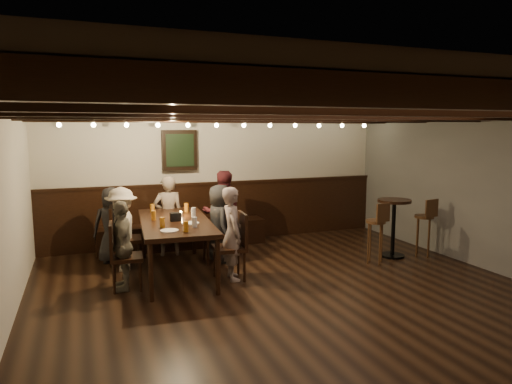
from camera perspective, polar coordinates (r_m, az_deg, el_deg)
name	(u,v)px	position (r m, az deg, el deg)	size (l,w,h in m)	color
room	(227,195)	(7.39, -3.69, -0.34)	(7.00, 7.00, 7.00)	black
dining_table	(175,225)	(6.77, -10.06, -4.05)	(1.15, 2.23, 0.81)	black
chair_left_near	(125,250)	(7.27, -16.06, -6.99)	(0.48, 0.48, 0.98)	black
chair_left_far	(126,269)	(6.41, -15.99, -9.20)	(0.45, 0.45, 0.91)	black
chair_right_near	(218,244)	(7.41, -4.79, -6.51)	(0.46, 0.46, 0.94)	black
chair_right_far	(231,259)	(6.56, -3.20, -8.37)	(0.47, 0.47, 0.96)	black
person_bench_left	(112,225)	(7.64, -17.52, -3.93)	(0.60, 0.39, 1.22)	black
person_bench_centre	(168,216)	(7.81, -10.90, -2.95)	(0.49, 0.32, 1.36)	gray
person_bench_right	(223,213)	(7.79, -4.19, -2.58)	(0.70, 0.54, 1.43)	#571D25
person_left_near	(122,229)	(7.20, -16.40, -4.43)	(0.82, 0.47, 1.27)	#B5AA99
person_left_far	(122,245)	(6.33, -16.38, -6.41)	(0.71, 0.29, 1.20)	gray
person_right_near	(219,223)	(7.34, -4.59, -3.93)	(0.61, 0.40, 1.25)	#242426
person_right_far	(232,233)	(6.48, -2.96, -5.20)	(0.48, 0.32, 1.33)	gray
pint_a	(152,208)	(7.41, -12.84, -2.02)	(0.07, 0.07, 0.14)	#BF7219
pint_b	(186,207)	(7.41, -8.72, -1.92)	(0.07, 0.07, 0.14)	#BF7219
pint_c	(154,215)	(6.82, -12.69, -2.87)	(0.07, 0.07, 0.14)	#BF7219
pint_d	(194,212)	(6.98, -7.82, -2.51)	(0.07, 0.07, 0.14)	silver
pint_e	(162,222)	(6.28, -11.63, -3.76)	(0.07, 0.07, 0.14)	#BF7219
pint_f	(194,222)	(6.23, -7.70, -3.76)	(0.07, 0.07, 0.14)	silver
pint_g	(186,227)	(5.97, -8.76, -4.30)	(0.07, 0.07, 0.14)	#BF7219
plate_near	(170,231)	(6.06, -10.76, -4.77)	(0.24, 0.24, 0.01)	white
plate_far	(190,223)	(6.48, -8.20, -3.87)	(0.24, 0.24, 0.01)	white
condiment_caddy	(175,217)	(6.70, -10.04, -3.08)	(0.15, 0.10, 0.12)	black
candle	(181,214)	(7.06, -9.38, -2.79)	(0.05, 0.05, 0.05)	beige
high_top_table	(394,219)	(7.93, 16.83, -3.28)	(0.55, 0.55, 0.97)	black
bar_stool_left	(375,241)	(7.53, 14.69, -5.90)	(0.32, 0.34, 0.99)	#3B2312
bar_stool_right	(423,235)	(8.18, 20.20, -5.03)	(0.31, 0.33, 0.99)	#3B2312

